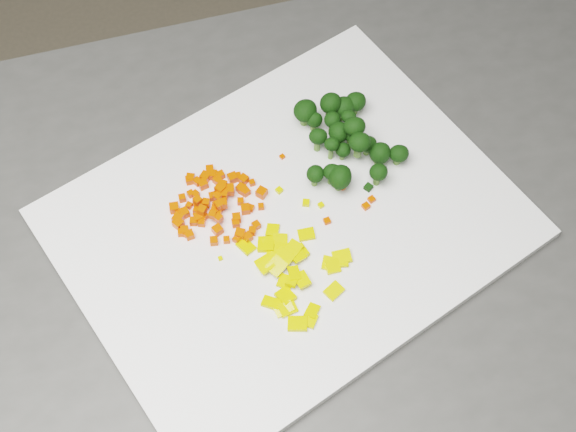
# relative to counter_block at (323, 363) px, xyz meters

# --- Properties ---
(counter_block) EXTENTS (1.15, 0.98, 0.90)m
(counter_block) POSITION_rel_counter_block_xyz_m (0.00, 0.00, 0.00)
(counter_block) COLOR #403F3D
(counter_block) RESTS_ON ground
(cutting_board) EXTENTS (0.59, 0.58, 0.01)m
(cutting_board) POSITION_rel_counter_block_xyz_m (-0.06, -0.00, 0.46)
(cutting_board) COLOR white
(cutting_board) RESTS_ON counter_block
(carrot_pile) EXTENTS (0.10, 0.10, 0.03)m
(carrot_pile) POSITION_rel_counter_block_xyz_m (-0.13, 0.01, 0.48)
(carrot_pile) COLOR #ED3502
(carrot_pile) RESTS_ON cutting_board
(pepper_pile) EXTENTS (0.12, 0.12, 0.02)m
(pepper_pile) POSITION_rel_counter_block_xyz_m (-0.05, -0.07, 0.47)
(pepper_pile) COLOR yellow
(pepper_pile) RESTS_ON cutting_board
(broccoli_pile) EXTENTS (0.12, 0.12, 0.06)m
(broccoli_pile) POSITION_rel_counter_block_xyz_m (0.00, 0.09, 0.49)
(broccoli_pile) COLOR black
(broccoli_pile) RESTS_ON cutting_board
(carrot_cube_0) EXTENTS (0.01, 0.01, 0.01)m
(carrot_cube_0) POSITION_rel_counter_block_xyz_m (-0.13, 0.00, 0.48)
(carrot_cube_0) COLOR #ED3502
(carrot_cube_0) RESTS_ON carrot_pile
(carrot_cube_1) EXTENTS (0.01, 0.01, 0.01)m
(carrot_cube_1) POSITION_rel_counter_block_xyz_m (-0.11, 0.01, 0.47)
(carrot_cube_1) COLOR #ED3502
(carrot_cube_1) RESTS_ON carrot_pile
(carrot_cube_2) EXTENTS (0.01, 0.01, 0.01)m
(carrot_cube_2) POSITION_rel_counter_block_xyz_m (-0.15, 0.04, 0.47)
(carrot_cube_2) COLOR #ED3502
(carrot_cube_2) RESTS_ON carrot_pile
(carrot_cube_3) EXTENTS (0.01, 0.01, 0.01)m
(carrot_cube_3) POSITION_rel_counter_block_xyz_m (-0.17, -0.02, 0.47)
(carrot_cube_3) COLOR #ED3502
(carrot_cube_3) RESTS_ON carrot_pile
(carrot_cube_4) EXTENTS (0.01, 0.01, 0.01)m
(carrot_cube_4) POSITION_rel_counter_block_xyz_m (-0.11, -0.01, 0.47)
(carrot_cube_4) COLOR #ED3502
(carrot_cube_4) RESTS_ON carrot_pile
(carrot_cube_5) EXTENTS (0.01, 0.01, 0.01)m
(carrot_cube_5) POSITION_rel_counter_block_xyz_m (-0.11, 0.03, 0.47)
(carrot_cube_5) COLOR #ED3502
(carrot_cube_5) RESTS_ON carrot_pile
(carrot_cube_6) EXTENTS (0.01, 0.01, 0.01)m
(carrot_cube_6) POSITION_rel_counter_block_xyz_m (-0.15, -0.01, 0.47)
(carrot_cube_6) COLOR #ED3502
(carrot_cube_6) RESTS_ON carrot_pile
(carrot_cube_7) EXTENTS (0.01, 0.01, 0.01)m
(carrot_cube_7) POSITION_rel_counter_block_xyz_m (-0.14, 0.04, 0.47)
(carrot_cube_7) COLOR #ED3502
(carrot_cube_7) RESTS_ON carrot_pile
(carrot_cube_8) EXTENTS (0.01, 0.01, 0.01)m
(carrot_cube_8) POSITION_rel_counter_block_xyz_m (-0.12, 0.02, 0.47)
(carrot_cube_8) COLOR #ED3502
(carrot_cube_8) RESTS_ON carrot_pile
(carrot_cube_9) EXTENTS (0.01, 0.01, 0.01)m
(carrot_cube_9) POSITION_rel_counter_block_xyz_m (-0.17, 0.01, 0.47)
(carrot_cube_9) COLOR #ED3502
(carrot_cube_9) RESTS_ON carrot_pile
(carrot_cube_10) EXTENTS (0.01, 0.01, 0.01)m
(carrot_cube_10) POSITION_rel_counter_block_xyz_m (-0.13, 0.03, 0.47)
(carrot_cube_10) COLOR #ED3502
(carrot_cube_10) RESTS_ON carrot_pile
(carrot_cube_11) EXTENTS (0.01, 0.01, 0.01)m
(carrot_cube_11) POSITION_rel_counter_block_xyz_m (-0.13, 0.01, 0.47)
(carrot_cube_11) COLOR #ED3502
(carrot_cube_11) RESTS_ON carrot_pile
(carrot_cube_12) EXTENTS (0.01, 0.01, 0.01)m
(carrot_cube_12) POSITION_rel_counter_block_xyz_m (-0.14, 0.04, 0.47)
(carrot_cube_12) COLOR #ED3502
(carrot_cube_12) RESTS_ON carrot_pile
(carrot_cube_13) EXTENTS (0.01, 0.01, 0.01)m
(carrot_cube_13) POSITION_rel_counter_block_xyz_m (-0.10, 0.01, 0.47)
(carrot_cube_13) COLOR #ED3502
(carrot_cube_13) RESTS_ON carrot_pile
(carrot_cube_14) EXTENTS (0.01, 0.01, 0.01)m
(carrot_cube_14) POSITION_rel_counter_block_xyz_m (-0.12, 0.03, 0.47)
(carrot_cube_14) COLOR #ED3502
(carrot_cube_14) RESTS_ON carrot_pile
(carrot_cube_15) EXTENTS (0.01, 0.01, 0.01)m
(carrot_cube_15) POSITION_rel_counter_block_xyz_m (-0.10, 0.04, 0.47)
(carrot_cube_15) COLOR #ED3502
(carrot_cube_15) RESTS_ON carrot_pile
(carrot_cube_16) EXTENTS (0.01, 0.01, 0.01)m
(carrot_cube_16) POSITION_rel_counter_block_xyz_m (-0.13, 0.00, 0.47)
(carrot_cube_16) COLOR #ED3502
(carrot_cube_16) RESTS_ON carrot_pile
(carrot_cube_17) EXTENTS (0.01, 0.01, 0.01)m
(carrot_cube_17) POSITION_rel_counter_block_xyz_m (-0.18, -0.00, 0.47)
(carrot_cube_17) COLOR #ED3502
(carrot_cube_17) RESTS_ON carrot_pile
(carrot_cube_18) EXTENTS (0.01, 0.01, 0.01)m
(carrot_cube_18) POSITION_rel_counter_block_xyz_m (-0.10, 0.03, 0.47)
(carrot_cube_18) COLOR #ED3502
(carrot_cube_18) RESTS_ON carrot_pile
(carrot_cube_19) EXTENTS (0.01, 0.01, 0.01)m
(carrot_cube_19) POSITION_rel_counter_block_xyz_m (-0.13, 0.02, 0.47)
(carrot_cube_19) COLOR #ED3502
(carrot_cube_19) RESTS_ON carrot_pile
(carrot_cube_20) EXTENTS (0.01, 0.01, 0.01)m
(carrot_cube_20) POSITION_rel_counter_block_xyz_m (-0.17, -0.01, 0.47)
(carrot_cube_20) COLOR #ED3502
(carrot_cube_20) RESTS_ON carrot_pile
(carrot_cube_21) EXTENTS (0.01, 0.01, 0.01)m
(carrot_cube_21) POSITION_rel_counter_block_xyz_m (-0.14, 0.04, 0.47)
(carrot_cube_21) COLOR #ED3502
(carrot_cube_21) RESTS_ON carrot_pile
(carrot_cube_22) EXTENTS (0.01, 0.01, 0.01)m
(carrot_cube_22) POSITION_rel_counter_block_xyz_m (-0.17, -0.02, 0.47)
(carrot_cube_22) COLOR #ED3502
(carrot_cube_22) RESTS_ON carrot_pile
(carrot_cube_23) EXTENTS (0.01, 0.01, 0.01)m
(carrot_cube_23) POSITION_rel_counter_block_xyz_m (-0.16, 0.00, 0.47)
(carrot_cube_23) COLOR #ED3502
(carrot_cube_23) RESTS_ON carrot_pile
(carrot_cube_24) EXTENTS (0.01, 0.01, 0.01)m
(carrot_cube_24) POSITION_rel_counter_block_xyz_m (-0.14, 0.02, 0.47)
(carrot_cube_24) COLOR #ED3502
(carrot_cube_24) RESTS_ON carrot_pile
(carrot_cube_25) EXTENTS (0.01, 0.01, 0.01)m
(carrot_cube_25) POSITION_rel_counter_block_xyz_m (-0.14, -0.01, 0.47)
(carrot_cube_25) COLOR #ED3502
(carrot_cube_25) RESTS_ON carrot_pile
(carrot_cube_26) EXTENTS (0.01, 0.01, 0.01)m
(carrot_cube_26) POSITION_rel_counter_block_xyz_m (-0.16, -0.02, 0.47)
(carrot_cube_26) COLOR #ED3502
(carrot_cube_26) RESTS_ON carrot_pile
(carrot_cube_27) EXTENTS (0.01, 0.01, 0.01)m
(carrot_cube_27) POSITION_rel_counter_block_xyz_m (-0.09, -0.01, 0.47)
(carrot_cube_27) COLOR #ED3502
(carrot_cube_27) RESTS_ON carrot_pile
(carrot_cube_28) EXTENTS (0.01, 0.01, 0.01)m
(carrot_cube_28) POSITION_rel_counter_block_xyz_m (-0.11, 0.03, 0.47)
(carrot_cube_28) COLOR #ED3502
(carrot_cube_28) RESTS_ON carrot_pile
(carrot_cube_29) EXTENTS (0.01, 0.01, 0.01)m
(carrot_cube_29) POSITION_rel_counter_block_xyz_m (-0.15, -0.01, 0.47)
(carrot_cube_29) COLOR #ED3502
(carrot_cube_29) RESTS_ON carrot_pile
(carrot_cube_30) EXTENTS (0.01, 0.01, 0.01)m
(carrot_cube_30) POSITION_rel_counter_block_xyz_m (-0.09, 0.01, 0.47)
(carrot_cube_30) COLOR #ED3502
(carrot_cube_30) RESTS_ON carrot_pile
(carrot_cube_31) EXTENTS (0.01, 0.01, 0.01)m
(carrot_cube_31) POSITION_rel_counter_block_xyz_m (-0.17, 0.04, 0.47)
(carrot_cube_31) COLOR #ED3502
(carrot_cube_31) RESTS_ON carrot_pile
(carrot_cube_32) EXTENTS (0.01, 0.01, 0.01)m
(carrot_cube_32) POSITION_rel_counter_block_xyz_m (-0.17, -0.03, 0.47)
(carrot_cube_32) COLOR #ED3502
(carrot_cube_32) RESTS_ON carrot_pile
(carrot_cube_33) EXTENTS (0.01, 0.01, 0.01)m
(carrot_cube_33) POSITION_rel_counter_block_xyz_m (-0.15, -0.02, 0.47)
(carrot_cube_33) COLOR #ED3502
(carrot_cube_33) RESTS_ON carrot_pile
(carrot_cube_34) EXTENTS (0.01, 0.01, 0.01)m
(carrot_cube_34) POSITION_rel_counter_block_xyz_m (-0.10, 0.00, 0.47)
(carrot_cube_34) COLOR #ED3502
(carrot_cube_34) RESTS_ON carrot_pile
(carrot_cube_35) EXTENTS (0.01, 0.01, 0.01)m
(carrot_cube_35) POSITION_rel_counter_block_xyz_m (-0.13, 0.00, 0.47)
(carrot_cube_35) COLOR #ED3502
(carrot_cube_35) RESTS_ON carrot_pile
(carrot_cube_36) EXTENTS (0.01, 0.01, 0.01)m
(carrot_cube_36) POSITION_rel_counter_block_xyz_m (-0.15, 0.05, 0.47)
(carrot_cube_36) COLOR #ED3502
(carrot_cube_36) RESTS_ON carrot_pile
(carrot_cube_37) EXTENTS (0.01, 0.01, 0.01)m
(carrot_cube_37) POSITION_rel_counter_block_xyz_m (-0.09, 0.03, 0.47)
(carrot_cube_37) COLOR #ED3502
(carrot_cube_37) RESTS_ON carrot_pile
(carrot_cube_38) EXTENTS (0.01, 0.01, 0.01)m
(carrot_cube_38) POSITION_rel_counter_block_xyz_m (-0.17, -0.01, 0.47)
(carrot_cube_38) COLOR #ED3502
(carrot_cube_38) RESTS_ON carrot_pile
(carrot_cube_39) EXTENTS (0.01, 0.01, 0.01)m
(carrot_cube_39) POSITION_rel_counter_block_xyz_m (-0.11, 0.03, 0.47)
(carrot_cube_39) COLOR #ED3502
(carrot_cube_39) RESTS_ON carrot_pile
(carrot_cube_40) EXTENTS (0.01, 0.01, 0.01)m
(carrot_cube_40) POSITION_rel_counter_block_xyz_m (-0.16, -0.03, 0.47)
(carrot_cube_40) COLOR #ED3502
(carrot_cube_40) RESTS_ON carrot_pile
(carrot_cube_41) EXTENTS (0.01, 0.01, 0.01)m
(carrot_cube_41) POSITION_rel_counter_block_xyz_m (-0.10, -0.03, 0.47)
(carrot_cube_41) COLOR #ED3502
(carrot_cube_41) RESTS_ON carrot_pile
(carrot_cube_42) EXTENTS (0.01, 0.01, 0.01)m
(carrot_cube_42) POSITION_rel_counter_block_xyz_m (-0.13, 0.02, 0.47)
(carrot_cube_42) COLOR #ED3502
(carrot_cube_42) RESTS_ON carrot_pile
(carrot_cube_43) EXTENTS (0.01, 0.01, 0.01)m
(carrot_cube_43) POSITION_rel_counter_block_xyz_m (-0.10, -0.03, 0.47)
(carrot_cube_43) COLOR #ED3502
(carrot_cube_43) RESTS_ON carrot_pile
(carrot_cube_44) EXTENTS (0.01, 0.01, 0.01)m
(carrot_cube_44) POSITION_rel_counter_block_xyz_m (-0.13, -0.01, 0.47)
(carrot_cube_44) COLOR #ED3502
(carrot_cube_44) RESTS_ON carrot_pile
(carrot_cube_45) EXTENTS (0.01, 0.01, 0.01)m
(carrot_cube_45) POSITION_rel_counter_block_xyz_m (-0.13, 0.02, 0.48)
(carrot_cube_45) COLOR #ED3502
(carrot_cube_45) RESTS_ON carrot_pile
(carrot_cube_46) EXTENTS (0.01, 0.01, 0.01)m
(carrot_cube_46) POSITION_rel_counter_block_xyz_m (-0.13, -0.04, 0.47)
(carrot_cube_46) COLOR #ED3502
(carrot_cube_46) RESTS_ON carrot_pile
(carrot_cube_47) EXTENTS (0.01, 0.01, 0.01)m
(carrot_cube_47) POSITION_rel_counter_block_xyz_m (-0.15, 0.03, 0.47)
(carrot_cube_47) COLOR #ED3502
(carrot_cube_47) RESTS_ON carrot_pile
(carrot_cube_48) EXTENTS (0.01, 0.01, 0.01)m
(carrot_cube_48) POSITION_rel_counter_block_xyz_m (-0.15, 0.00, 0.47)
(carrot_cube_48) COLOR #ED3502
(carrot_cube_48) RESTS_ON carrot_pile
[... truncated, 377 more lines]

